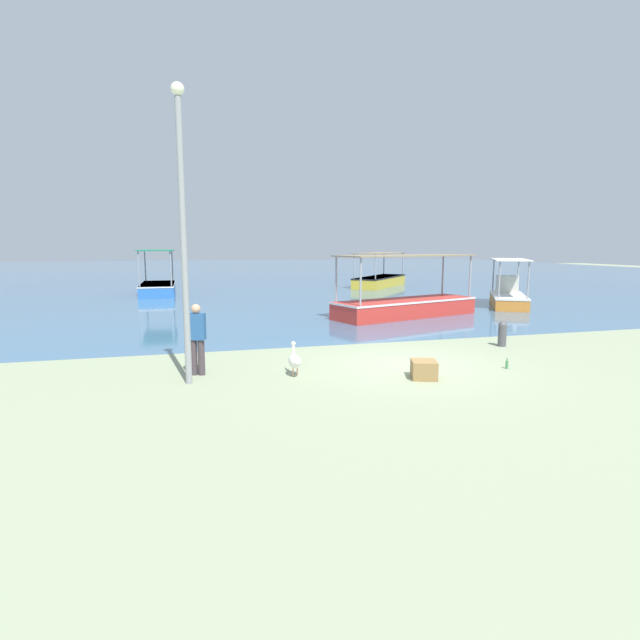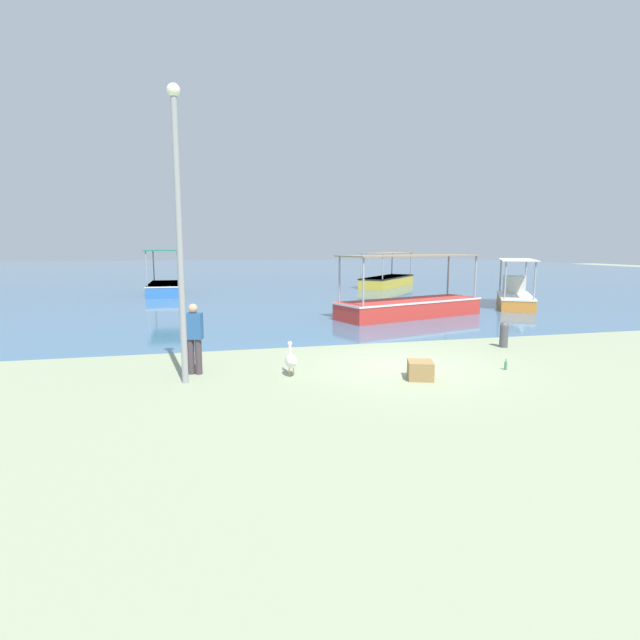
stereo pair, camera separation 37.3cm
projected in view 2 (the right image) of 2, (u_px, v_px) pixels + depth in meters
ground at (404, 366)px, 12.64m from camera, size 120.00×120.00×0.00m
harbor_water at (243, 271)px, 58.78m from camera, size 110.00×90.00×0.00m
fishing_boat_outer at (515, 295)px, 24.92m from camera, size 3.71×4.83×2.35m
fishing_boat_center at (410, 304)px, 21.31m from camera, size 6.94×3.87×2.63m
fishing_boat_far_right at (387, 279)px, 36.79m from camera, size 5.88×6.34×2.49m
fishing_boat_near_left at (166, 286)px, 31.31m from camera, size 2.10×5.54×2.75m
pelican at (291, 360)px, 11.68m from camera, size 0.28×0.80×0.80m
lamp_post at (179, 222)px, 10.61m from camera, size 0.28×0.28×6.33m
mooring_bollard at (504, 334)px, 14.96m from camera, size 0.26×0.26×0.78m
fisherman_standing at (194, 337)px, 11.76m from camera, size 0.45×0.33×1.69m
cargo_crate at (420, 370)px, 11.42m from camera, size 0.73×0.76×0.42m
glass_bottle at (506, 366)px, 12.27m from camera, size 0.07×0.07×0.27m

